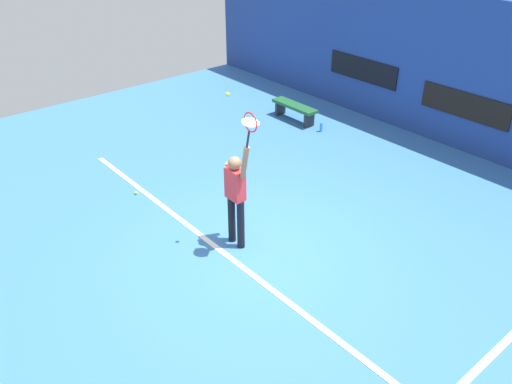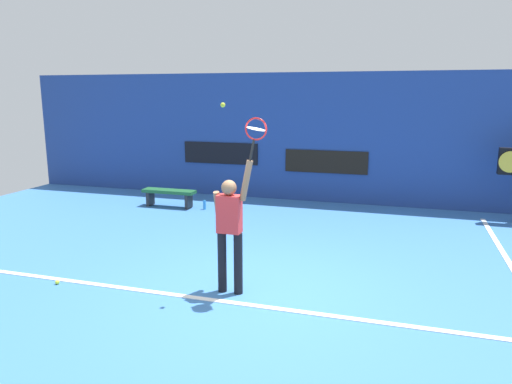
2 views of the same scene
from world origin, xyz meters
The scene contains 11 objects.
ground_plane centered at (0.00, 0.00, 0.00)m, with size 18.00×18.00×0.00m, color #3870B2.
back_wall centered at (0.00, 6.34, 1.72)m, with size 18.00×0.20×3.43m, color navy.
sponsor_banner_center centered at (0.00, 6.22, 1.10)m, with size 2.20×0.03×0.60m, color black.
sponsor_banner_portside centered at (-3.00, 6.22, 1.22)m, with size 2.20×0.03×0.60m, color black.
court_baseline centered at (0.00, -0.50, 0.01)m, with size 10.00×0.10×0.01m, color white.
tennis_player centered at (-0.38, -0.15, 1.01)m, with size 0.60×0.31×1.99m.
tennis_racket centered at (0.01, -0.15, 2.38)m, with size 0.37×0.27×0.62m.
tennis_ball centered at (-0.44, -0.22, 2.73)m, with size 0.07×0.07×0.07m, color #CCE033.
court_bench centered at (-3.77, 4.50, 0.34)m, with size 1.40×0.36×0.45m.
water_bottle centered at (-2.78, 4.50, 0.12)m, with size 0.07×0.07×0.24m, color #338CD8.
spare_ball centered at (-3.04, -0.66, 0.03)m, with size 0.07×0.07×0.07m, color #CCE033.
Camera 1 is at (5.53, -4.71, 5.42)m, focal length 36.67 mm.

